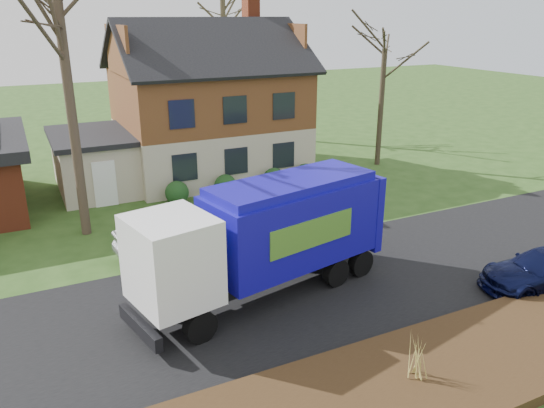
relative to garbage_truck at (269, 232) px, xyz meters
name	(u,v)px	position (x,y,z in m)	size (l,w,h in m)	color
ground	(302,289)	(1.04, -0.23, -2.06)	(120.00, 120.00, 0.00)	#274717
road	(302,289)	(1.04, -0.23, -2.05)	(80.00, 7.00, 0.02)	black
mulch_verge	(412,383)	(1.04, -5.53, -1.91)	(80.00, 3.50, 0.30)	#322010
main_house	(199,99)	(2.53, 13.68, 1.97)	(12.95, 8.95, 9.26)	#BEAF99
garbage_truck	(269,232)	(0.00, 0.00, 0.00)	(8.63, 3.92, 3.58)	black
silver_sedan	(183,234)	(-1.54, 4.01, -1.28)	(1.65, 4.72, 1.55)	#9A9CA1
tree_front_east	(386,28)	(12.27, 10.89, 5.49)	(3.34, 3.34, 9.29)	#393122
grass_clump_mid	(420,357)	(1.20, -5.51, -1.26)	(0.36, 0.30, 1.01)	tan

